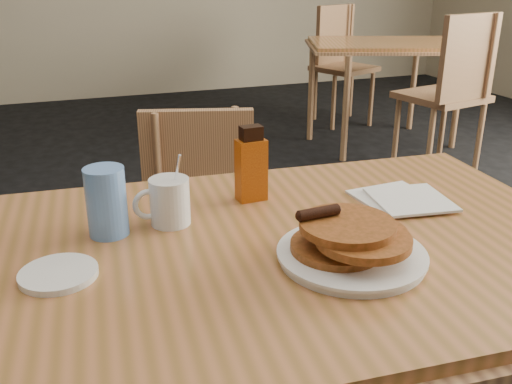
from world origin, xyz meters
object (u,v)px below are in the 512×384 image
coffee_mug (168,201)px  blue_tumbler (107,202)px  chair_neighbor_far (340,54)px  chair_neighbor_near (454,81)px  syrup_bottle (251,166)px  neighbor_table (387,48)px  chair_main_far (206,215)px  main_table (288,259)px  pancake_plate (351,245)px

coffee_mug → blue_tumbler: (-0.13, -0.01, 0.02)m
chair_neighbor_far → chair_neighbor_near: chair_neighbor_near is taller
coffee_mug → syrup_bottle: (0.21, 0.07, 0.03)m
neighbor_table → blue_tumbler: bearing=-131.4°
chair_main_far → coffee_mug: coffee_mug is taller
neighbor_table → chair_neighbor_far: bearing=88.5°
main_table → coffee_mug: (-0.21, 0.16, 0.09)m
chair_main_far → blue_tumbler: blue_tumbler is taller
main_table → neighbor_table: 3.25m
syrup_bottle → blue_tumbler: bearing=-170.9°
blue_tumbler → neighbor_table: bearing=48.6°
chair_neighbor_near → syrup_bottle: bearing=-150.4°
pancake_plate → chair_neighbor_far: bearing=62.5°
pancake_plate → coffee_mug: size_ratio=1.77×
neighbor_table → coffee_mug: bearing=-129.9°
coffee_mug → blue_tumbler: size_ratio=1.11×
coffee_mug → syrup_bottle: syrup_bottle is taller
chair_neighbor_far → pancake_plate: (-1.82, -3.50, 0.21)m
neighbor_table → syrup_bottle: bearing=-127.7°
blue_tumbler → coffee_mug: bearing=3.6°
main_table → chair_neighbor_far: chair_neighbor_far is taller
pancake_plate → blue_tumbler: (-0.41, 0.26, 0.04)m
chair_main_far → pancake_plate: size_ratio=2.98×
chair_main_far → syrup_bottle: size_ratio=4.69×
pancake_plate → coffee_mug: coffee_mug is taller
syrup_bottle → blue_tumbler: size_ratio=1.24×
chair_neighbor_near → coffee_mug: size_ratio=6.40×
chair_neighbor_near → coffee_mug: 2.75m
main_table → coffee_mug: coffee_mug is taller
pancake_plate → syrup_bottle: syrup_bottle is taller
chair_main_far → main_table: bearing=-75.8°
syrup_bottle → blue_tumbler: syrup_bottle is taller
chair_neighbor_near → syrup_bottle: 2.55m
syrup_bottle → chair_neighbor_far: bearing=55.3°
chair_neighbor_near → main_table: bearing=-146.8°
coffee_mug → pancake_plate: bearing=-39.2°
chair_neighbor_near → coffee_mug: chair_neighbor_near is taller
blue_tumbler → syrup_bottle: bearing=12.8°
chair_main_far → chair_neighbor_far: chair_neighbor_far is taller
neighbor_table → chair_main_far: 2.67m
blue_tumbler → chair_neighbor_far: bearing=55.5°
chair_main_far → chair_neighbor_far: 3.25m
pancake_plate → blue_tumbler: size_ratio=1.96×
neighbor_table → main_table: bearing=-125.3°
chair_neighbor_far → pancake_plate: size_ratio=3.43×
neighbor_table → coffee_mug: 3.25m
chair_neighbor_near → syrup_bottle: chair_neighbor_near is taller
chair_main_far → syrup_bottle: (-0.02, -0.51, 0.34)m
chair_neighbor_near → neighbor_table: bearing=79.7°
chair_main_far → pancake_plate: bearing=-70.4°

